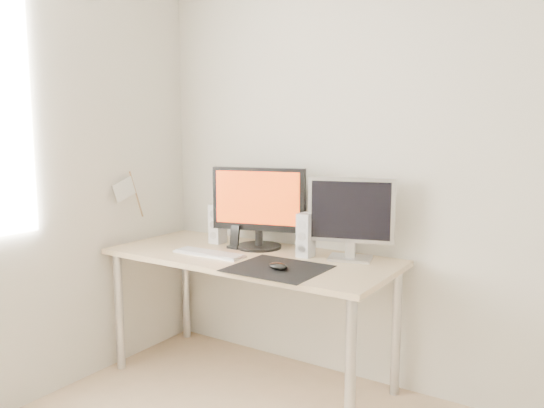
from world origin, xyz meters
The scene contains 11 objects.
wall_back centered at (0.00, 1.75, 1.25)m, with size 3.50×3.50×0.00m, color white.
mousepad centered at (-0.64, 1.21, 0.73)m, with size 0.45×0.40×0.00m, color black.
mouse centered at (-0.62, 1.18, 0.75)m, with size 0.10×0.06×0.04m, color black.
desk centered at (-0.93, 1.38, 0.65)m, with size 1.60×0.70×0.73m.
main_monitor centered at (-0.98, 1.53, 0.98)m, with size 0.54×0.32×0.47m.
second_monitor centered at (-0.42, 1.57, 0.97)m, with size 0.44×0.21×0.43m.
speaker_left centered at (-1.27, 1.52, 0.85)m, with size 0.08×0.09×0.24m.
speaker_right centered at (-0.65, 1.50, 0.85)m, with size 0.08×0.09×0.24m.
keyboard centered at (-1.12, 1.25, 0.74)m, with size 0.42×0.13×0.02m.
phone_dock centered at (-1.09, 1.46, 0.77)m, with size 0.07×0.06×0.13m.
pennant centered at (-1.72, 1.24, 1.05)m, with size 0.01×0.23×0.29m.
Camera 1 is at (0.71, -0.94, 1.40)m, focal length 35.00 mm.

